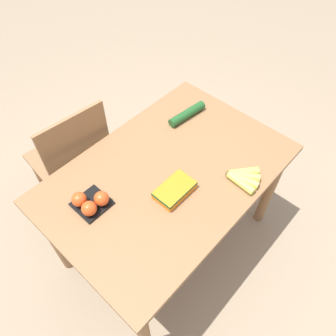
{
  "coord_description": "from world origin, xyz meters",
  "views": [
    {
      "loc": [
        -0.72,
        -0.66,
        1.99
      ],
      "look_at": [
        0.0,
        0.0,
        0.76
      ],
      "focal_mm": 35.0,
      "sensor_mm": 36.0,
      "label": 1
    }
  ],
  "objects_px": {
    "carrot_bag": "(175,190)",
    "cucumber_near": "(187,114)",
    "banana_bunch": "(242,177)",
    "tomato_pack": "(90,202)",
    "chair": "(74,161)"
  },
  "relations": [
    {
      "from": "chair",
      "to": "banana_bunch",
      "type": "bearing_deg",
      "value": 118.17
    },
    {
      "from": "carrot_bag",
      "to": "cucumber_near",
      "type": "distance_m",
      "value": 0.52
    },
    {
      "from": "carrot_bag",
      "to": "tomato_pack",
      "type": "bearing_deg",
      "value": 144.22
    },
    {
      "from": "tomato_pack",
      "to": "cucumber_near",
      "type": "relative_size",
      "value": 0.61
    },
    {
      "from": "chair",
      "to": "banana_bunch",
      "type": "xyz_separation_m",
      "value": [
        0.38,
        -0.9,
        0.26
      ]
    },
    {
      "from": "carrot_bag",
      "to": "cucumber_near",
      "type": "height_order",
      "value": "cucumber_near"
    },
    {
      "from": "chair",
      "to": "banana_bunch",
      "type": "relative_size",
      "value": 5.61
    },
    {
      "from": "carrot_bag",
      "to": "cucumber_near",
      "type": "bearing_deg",
      "value": 34.14
    },
    {
      "from": "chair",
      "to": "cucumber_near",
      "type": "xyz_separation_m",
      "value": [
        0.54,
        -0.42,
        0.27
      ]
    },
    {
      "from": "cucumber_near",
      "to": "banana_bunch",
      "type": "bearing_deg",
      "value": -108.17
    },
    {
      "from": "banana_bunch",
      "to": "tomato_pack",
      "type": "relative_size",
      "value": 1.1
    },
    {
      "from": "chair",
      "to": "carrot_bag",
      "type": "distance_m",
      "value": 0.76
    },
    {
      "from": "cucumber_near",
      "to": "tomato_pack",
      "type": "bearing_deg",
      "value": -174.74
    },
    {
      "from": "banana_bunch",
      "to": "tomato_pack",
      "type": "height_order",
      "value": "tomato_pack"
    },
    {
      "from": "banana_bunch",
      "to": "tomato_pack",
      "type": "xyz_separation_m",
      "value": [
        -0.58,
        0.41,
        0.02
      ]
    }
  ]
}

